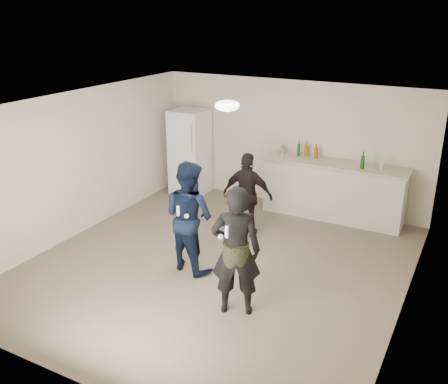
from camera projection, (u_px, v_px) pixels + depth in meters
The scene contains 21 objects.
floor at pixel (218, 265), 7.81m from camera, with size 6.00×6.00×0.00m, color #6B5B4C.
ceiling at pixel (217, 106), 6.94m from camera, with size 6.00×6.00×0.00m, color silver.
wall_back at pixel (291, 144), 9.85m from camera, with size 6.00×6.00×0.00m, color beige.
wall_front at pixel (71, 282), 4.89m from camera, with size 6.00×6.00×0.00m, color beige.
wall_left at pixel (78, 164), 8.59m from camera, with size 6.00×6.00×0.00m, color beige.
wall_right at pixel (412, 226), 6.16m from camera, with size 6.00×6.00×0.00m, color beige.
counter at pixel (333, 192), 9.39m from camera, with size 2.60×0.56×1.05m, color beige.
counter_top at pixel (335, 164), 9.20m from camera, with size 2.68×0.64×0.04m, color beige.
fridge at pixel (190, 152), 10.57m from camera, with size 0.70×0.70×1.80m, color white.
fridge_handle at pixel (192, 139), 10.00m from camera, with size 0.02×0.02×0.60m, color silver.
ceiling_dome at pixel (227, 106), 7.20m from camera, with size 0.36×0.36×0.16m, color white.
shaker at pixel (283, 149), 9.75m from camera, with size 0.08×0.08×0.17m, color #AFB0B4.
man at pixel (189, 216), 7.44m from camera, with size 0.83×0.65×1.71m, color #102145.
woman at pixel (236, 251), 6.33m from camera, with size 0.64×0.42×1.76m, color black.
camo_shorts at pixel (236, 253), 6.34m from camera, with size 0.34×0.34×0.28m, color #2E3D1B.
spectator at pixel (248, 195), 8.56m from camera, with size 0.88×0.37×1.50m, color black.
remote_man at pixel (178, 211), 7.14m from camera, with size 0.04×0.04×0.15m, color white.
nunchuk_man at pixel (187, 216), 7.13m from camera, with size 0.07×0.07×0.07m, color white.
remote_woman at pixel (227, 232), 6.00m from camera, with size 0.04×0.04×0.15m, color white.
nunchuk_woman at pixel (221, 237), 6.10m from camera, with size 0.07×0.07×0.07m, color silver.
bottle_cluster at pixel (330, 156), 9.25m from camera, with size 1.65×0.38×0.24m.
Camera 1 is at (3.35, -6.06, 3.79)m, focal length 40.00 mm.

